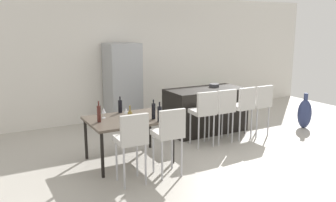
{
  "coord_description": "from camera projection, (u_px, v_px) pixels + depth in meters",
  "views": [
    {
      "loc": [
        -3.82,
        -5.22,
        2.22
      ],
      "look_at": [
        -0.74,
        0.4,
        0.85
      ],
      "focal_mm": 37.79,
      "sensor_mm": 36.0,
      "label": 1
    }
  ],
  "objects": [
    {
      "name": "ground_plane",
      "position": [
        212.0,
        144.0,
        6.74
      ],
      "size": [
        10.0,
        10.0,
        0.0
      ],
      "primitive_type": "plane",
      "color": "#ADA89E"
    },
    {
      "name": "back_wall",
      "position": [
        149.0,
        57.0,
        8.77
      ],
      "size": [
        10.0,
        0.12,
        2.9
      ],
      "primitive_type": "cube",
      "color": "silver",
      "rests_on": "ground_plane"
    },
    {
      "name": "kitchen_island",
      "position": [
        205.0,
        110.0,
        7.52
      ],
      "size": [
        1.66,
        0.83,
        0.92
      ],
      "primitive_type": "cube",
      "color": "black",
      "rests_on": "ground_plane"
    },
    {
      "name": "bar_chair_left",
      "position": [
        204.0,
        110.0,
        6.51
      ],
      "size": [
        0.43,
        0.43,
        1.05
      ],
      "color": "beige",
      "rests_on": "ground_plane"
    },
    {
      "name": "bar_chair_middle",
      "position": [
        223.0,
        107.0,
        6.72
      ],
      "size": [
        0.4,
        0.4,
        1.05
      ],
      "color": "beige",
      "rests_on": "ground_plane"
    },
    {
      "name": "bar_chair_right",
      "position": [
        243.0,
        105.0,
        6.95
      ],
      "size": [
        0.43,
        0.43,
        1.05
      ],
      "color": "beige",
      "rests_on": "ground_plane"
    },
    {
      "name": "bar_chair_far",
      "position": [
        260.0,
        102.0,
        7.16
      ],
      "size": [
        0.41,
        0.41,
        1.05
      ],
      "color": "beige",
      "rests_on": "ground_plane"
    },
    {
      "name": "dining_table",
      "position": [
        128.0,
        122.0,
        5.79
      ],
      "size": [
        1.32,
        0.98,
        0.74
      ],
      "color": "#4C4238",
      "rests_on": "ground_plane"
    },
    {
      "name": "dining_chair_near",
      "position": [
        132.0,
        137.0,
        4.91
      ],
      "size": [
        0.41,
        0.41,
        1.05
      ],
      "color": "beige",
      "rests_on": "ground_plane"
    },
    {
      "name": "dining_chair_far",
      "position": [
        169.0,
        131.0,
        5.19
      ],
      "size": [
        0.42,
        0.42,
        1.05
      ],
      "color": "beige",
      "rests_on": "ground_plane"
    },
    {
      "name": "wine_bottle_end",
      "position": [
        154.0,
        111.0,
        5.7
      ],
      "size": [
        0.06,
        0.06,
        0.32
      ],
      "color": "black",
      "rests_on": "dining_table"
    },
    {
      "name": "wine_bottle_middle",
      "position": [
        99.0,
        114.0,
        5.51
      ],
      "size": [
        0.06,
        0.06,
        0.33
      ],
      "color": "#471E19",
      "rests_on": "dining_table"
    },
    {
      "name": "wine_bottle_far",
      "position": [
        160.0,
        113.0,
        5.57
      ],
      "size": [
        0.07,
        0.07,
        0.31
      ],
      "color": "black",
      "rests_on": "dining_table"
    },
    {
      "name": "wine_bottle_near",
      "position": [
        130.0,
        118.0,
        5.36
      ],
      "size": [
        0.07,
        0.07,
        0.3
      ],
      "color": "brown",
      "rests_on": "dining_table"
    },
    {
      "name": "wine_bottle_corner",
      "position": [
        120.0,
        106.0,
        6.11
      ],
      "size": [
        0.07,
        0.07,
        0.28
      ],
      "color": "black",
      "rests_on": "dining_table"
    },
    {
      "name": "wine_glass_left",
      "position": [
        126.0,
        111.0,
        5.76
      ],
      "size": [
        0.07,
        0.07,
        0.17
      ],
      "color": "silver",
      "rests_on": "dining_table"
    },
    {
      "name": "wine_glass_right",
      "position": [
        104.0,
        111.0,
        5.75
      ],
      "size": [
        0.07,
        0.07,
        0.17
      ],
      "color": "silver",
      "rests_on": "dining_table"
    },
    {
      "name": "refrigerator",
      "position": [
        123.0,
        84.0,
        8.08
      ],
      "size": [
        0.72,
        0.68,
        1.84
      ],
      "primitive_type": "cube",
      "color": "#939699",
      "rests_on": "ground_plane"
    },
    {
      "name": "fruit_bowl",
      "position": [
        214.0,
        85.0,
        7.63
      ],
      "size": [
        0.21,
        0.21,
        0.07
      ],
      "primitive_type": "cylinder",
      "color": "#333338",
      "rests_on": "kitchen_island"
    },
    {
      "name": "floor_vase",
      "position": [
        305.0,
        113.0,
        7.77
      ],
      "size": [
        0.3,
        0.3,
        0.78
      ],
      "color": "navy",
      "rests_on": "ground_plane"
    },
    {
      "name": "potted_plant",
      "position": [
        216.0,
        98.0,
        9.44
      ],
      "size": [
        0.37,
        0.37,
        0.57
      ],
      "color": "#996B4C",
      "rests_on": "ground_plane"
    }
  ]
}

